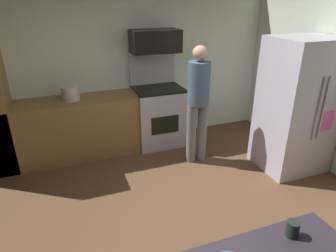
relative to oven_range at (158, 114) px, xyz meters
The scene contains 9 objects.
ground_plane 2.10m from the oven_range, 104.45° to the right, with size 5.20×4.80×0.02m, color brown.
wall_back 1.01m from the oven_range, 144.22° to the left, with size 5.20×0.12×2.60m, color silver.
lower_cabinet_run 1.41m from the oven_range, behind, with size 2.40×0.60×0.90m, color olive.
oven_range is the anchor object (origin of this frame).
microwave 1.14m from the oven_range, 90.00° to the left, with size 0.74×0.38×0.34m, color black.
refrigerator 2.07m from the oven_range, 41.61° to the right, with size 0.86×0.76×1.81m.
person_cook 0.93m from the oven_range, 65.81° to the right, with size 0.31×0.30×1.69m.
mug_coffee 3.23m from the oven_range, 93.61° to the right, with size 0.08×0.08×0.10m, color black.
stock_pot 1.39m from the oven_range, behind, with size 0.25×0.25×0.20m, color #BEBABB.
Camera 1 is at (-0.89, -2.25, 2.24)m, focal length 31.30 mm.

